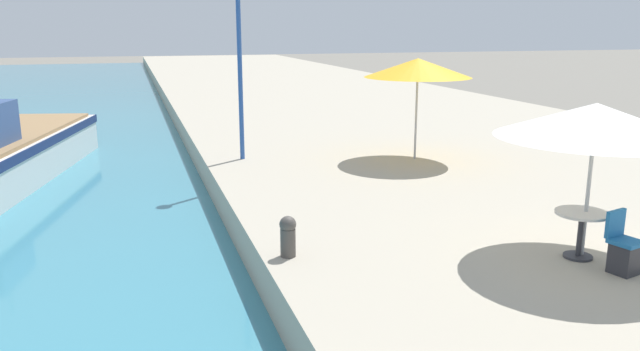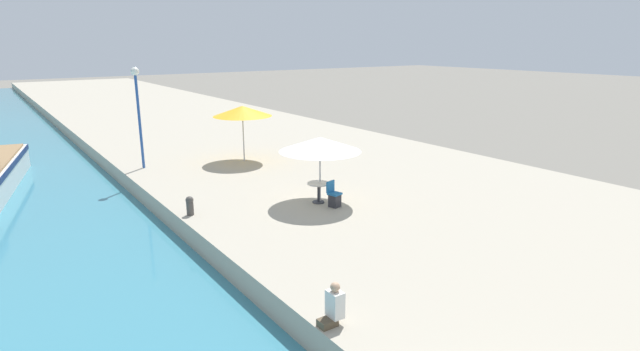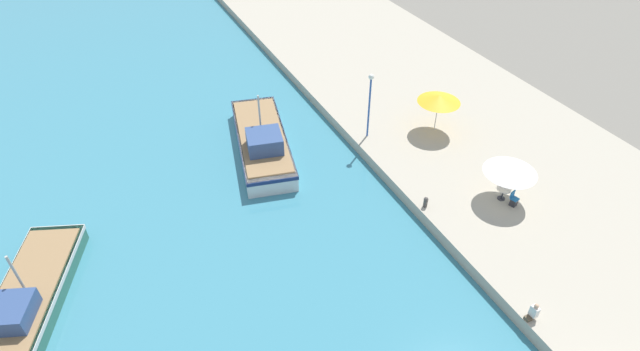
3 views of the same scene
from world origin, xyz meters
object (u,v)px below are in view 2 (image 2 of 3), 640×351
(cafe_umbrella_pink, at_px, (320,144))
(mooring_bollard, at_px, (190,205))
(cafe_umbrella_white, at_px, (242,111))
(cafe_table, at_px, (318,188))
(cafe_chair_left, at_px, (334,198))
(lamppost, at_px, (138,101))
(person_at_quay, at_px, (333,306))

(cafe_umbrella_pink, distance_m, mooring_bollard, 4.92)
(cafe_umbrella_white, distance_m, cafe_table, 7.75)
(cafe_umbrella_pink, distance_m, cafe_chair_left, 1.96)
(cafe_chair_left, relative_size, mooring_bollard, 1.39)
(mooring_bollard, xyz_separation_m, lamppost, (0.61, 7.49, 2.74))
(cafe_umbrella_pink, relative_size, mooring_bollard, 4.50)
(cafe_table, distance_m, cafe_chair_left, 0.75)
(lamppost, bearing_deg, cafe_table, -67.40)
(cafe_umbrella_white, height_order, lamppost, lamppost)
(cafe_umbrella_pink, relative_size, cafe_table, 3.68)
(cafe_umbrella_white, relative_size, mooring_bollard, 4.31)
(cafe_table, bearing_deg, cafe_umbrella_white, 84.17)
(cafe_umbrella_white, relative_size, cafe_chair_left, 3.10)
(cafe_table, height_order, mooring_bollard, cafe_table)
(cafe_chair_left, xyz_separation_m, mooring_bollard, (-4.49, 2.07, 0.02))
(cafe_umbrella_pink, relative_size, lamppost, 0.64)
(cafe_chair_left, xyz_separation_m, person_at_quay, (-4.53, -6.09, 0.08))
(cafe_chair_left, relative_size, lamppost, 0.20)
(cafe_umbrella_white, height_order, person_at_quay, cafe_umbrella_white)
(cafe_umbrella_pink, xyz_separation_m, lamppost, (-3.77, 8.85, 0.95))
(mooring_bollard, bearing_deg, cafe_table, -17.66)
(cafe_umbrella_pink, height_order, lamppost, lamppost)
(cafe_umbrella_pink, height_order, cafe_table, cafe_umbrella_pink)
(cafe_umbrella_white, bearing_deg, person_at_quay, -109.66)
(cafe_chair_left, distance_m, mooring_bollard, 4.94)
(cafe_table, bearing_deg, cafe_umbrella_pink, 7.91)
(cafe_umbrella_white, xyz_separation_m, lamppost, (-4.45, 1.38, 0.66))
(person_at_quay, distance_m, mooring_bollard, 8.16)
(cafe_umbrella_white, distance_m, cafe_chair_left, 8.46)
(mooring_bollard, distance_m, lamppost, 8.00)
(cafe_umbrella_pink, xyz_separation_m, cafe_umbrella_white, (0.69, 7.46, 0.29))
(cafe_table, height_order, lamppost, lamppost)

